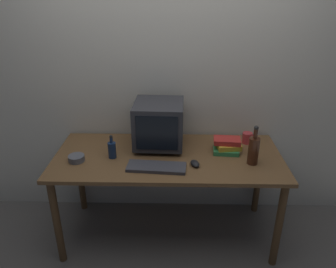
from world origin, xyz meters
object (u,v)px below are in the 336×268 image
at_px(keyboard, 156,167).
at_px(book_stack, 227,145).
at_px(crt_monitor, 159,124).
at_px(mug, 247,138).
at_px(bottle_short, 112,149).
at_px(computer_mouse, 195,163).
at_px(bottle_tall, 254,150).
at_px(cd_spindle, 76,158).

xyz_separation_m(keyboard, book_stack, (0.54, 0.27, 0.04)).
height_order(crt_monitor, mug, crt_monitor).
distance_m(crt_monitor, book_stack, 0.56).
relative_size(bottle_short, book_stack, 0.85).
bearing_deg(keyboard, computer_mouse, 14.18).
xyz_separation_m(bottle_tall, book_stack, (-0.16, 0.18, -0.06)).
xyz_separation_m(bottle_tall, cd_spindle, (-1.30, 0.00, -0.09)).
bearing_deg(bottle_short, crt_monitor, 30.20).
bearing_deg(bottle_tall, bottle_short, 176.41).
bearing_deg(book_stack, mug, 39.72).
height_order(crt_monitor, cd_spindle, crt_monitor).
distance_m(keyboard, bottle_short, 0.38).
height_order(keyboard, cd_spindle, cd_spindle).
xyz_separation_m(computer_mouse, cd_spindle, (-0.88, 0.05, 0.00)).
height_order(crt_monitor, keyboard, crt_monitor).
bearing_deg(book_stack, bottle_tall, -48.05).
relative_size(crt_monitor, bottle_tall, 1.33).
bearing_deg(mug, cd_spindle, -165.88).
bearing_deg(bottle_tall, cd_spindle, 179.80).
xyz_separation_m(computer_mouse, mug, (0.45, 0.38, 0.03)).
xyz_separation_m(crt_monitor, book_stack, (0.53, -0.09, -0.14)).
xyz_separation_m(crt_monitor, mug, (0.73, 0.07, -0.15)).
relative_size(bottle_tall, cd_spindle, 2.51).
xyz_separation_m(crt_monitor, bottle_short, (-0.34, -0.20, -0.12)).
distance_m(crt_monitor, keyboard, 0.40).
xyz_separation_m(crt_monitor, cd_spindle, (-0.60, -0.26, -0.17)).
height_order(computer_mouse, cd_spindle, cd_spindle).
bearing_deg(cd_spindle, computer_mouse, -3.18).
bearing_deg(bottle_tall, crt_monitor, 159.12).
bearing_deg(crt_monitor, keyboard, -90.33).
xyz_separation_m(computer_mouse, bottle_short, (-0.62, 0.11, 0.05)).
relative_size(computer_mouse, book_stack, 0.46).
bearing_deg(crt_monitor, computer_mouse, -48.49).
bearing_deg(bottle_short, bottle_tall, -3.59).
bearing_deg(crt_monitor, cd_spindle, -156.54).
bearing_deg(computer_mouse, keyboard, 170.28).
bearing_deg(mug, computer_mouse, -139.71).
bearing_deg(bottle_tall, book_stack, 131.95).
relative_size(keyboard, mug, 3.50).
bearing_deg(cd_spindle, bottle_tall, -0.20).
bearing_deg(mug, bottle_short, -165.68).
height_order(crt_monitor, computer_mouse, crt_monitor).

